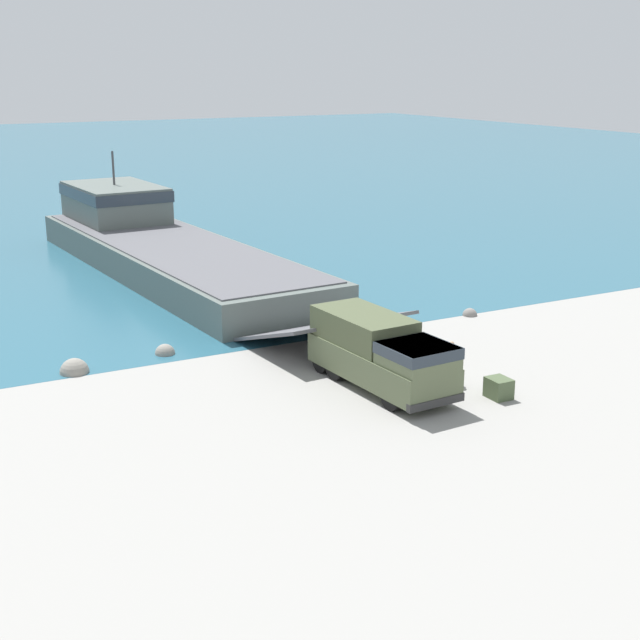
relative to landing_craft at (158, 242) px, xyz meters
The scene contains 10 objects.
ground_plane 25.44m from the landing_craft, 85.49° to the right, with size 240.00×240.00×0.00m, color gray.
water_surface 70.60m from the landing_craft, 88.38° to the left, with size 240.00×180.00×0.01m, color #285B70.
landing_craft is the anchor object (origin of this frame).
military_truck 26.62m from the landing_craft, 88.78° to the right, with size 2.99×7.55×2.86m.
soldier_on_ramp 27.81m from the landing_craft, 83.05° to the right, with size 0.46×0.50×1.83m.
mooring_bollard 21.24m from the landing_craft, 75.04° to the right, with size 0.34×0.34×0.74m.
cargo_crate 30.18m from the landing_craft, 82.27° to the right, with size 0.81×0.98×0.81m, color #475638.
shoreline_rock_a 21.42m from the landing_craft, 118.17° to the right, with size 1.26×1.26×1.26m, color gray.
shoreline_rock_b 22.30m from the landing_craft, 61.63° to the right, with size 0.78×0.78×0.78m, color gray.
shoreline_rock_c 19.15m from the landing_craft, 107.68° to the right, with size 0.93×0.93×0.93m, color gray.
Camera 1 is at (-19.96, -30.46, 12.72)m, focal length 50.00 mm.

